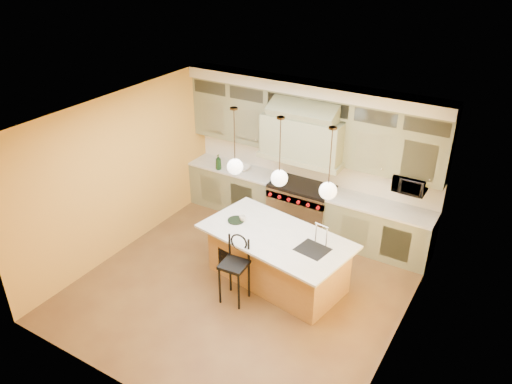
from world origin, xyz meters
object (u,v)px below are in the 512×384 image
Objects in this scene: kitchen_island at (278,257)px; counter_stool at (235,265)px; microwave at (410,184)px; range at (301,207)px.

kitchen_island is 2.31× the size of counter_stool.
kitchen_island is at bearing -130.59° from microwave.
microwave is at bearing 49.25° from counter_stool.
range is 2.21× the size of microwave.
kitchen_island reaches higher than counter_stool.
range is 2.46m from counter_stool.
range is 2.18m from microwave.
microwave reaches higher than kitchen_island.
counter_stool is at bearing -126.46° from microwave.
microwave reaches higher than range.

